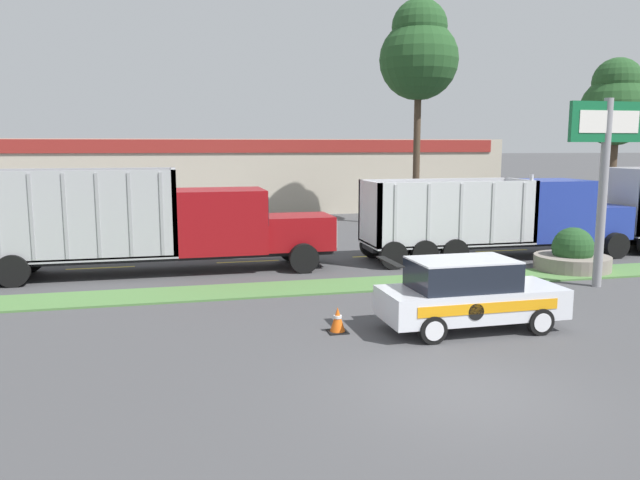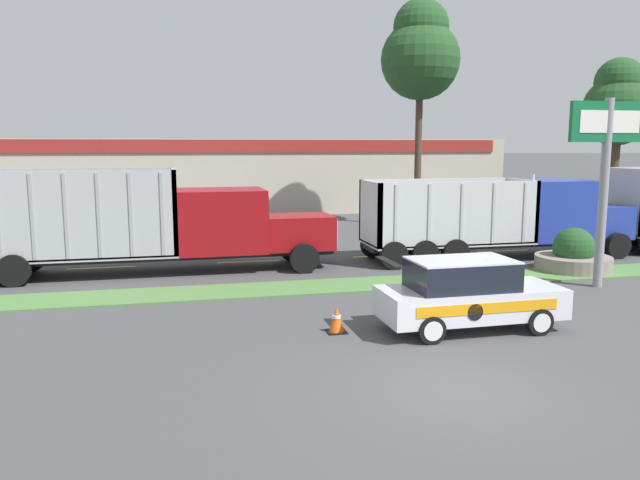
{
  "view_description": "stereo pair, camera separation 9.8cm",
  "coord_description": "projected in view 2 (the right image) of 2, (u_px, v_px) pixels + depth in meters",
  "views": [
    {
      "loc": [
        -5.04,
        -10.0,
        4.45
      ],
      "look_at": [
        -0.62,
        8.54,
        1.54
      ],
      "focal_mm": 35.0,
      "sensor_mm": 36.0,
      "label": 1
    },
    {
      "loc": [
        -4.95,
        -10.02,
        4.45
      ],
      "look_at": [
        -0.62,
        8.54,
        1.54
      ],
      "focal_mm": 35.0,
      "sensor_mm": 36.0,
      "label": 2
    }
  ],
  "objects": [
    {
      "name": "centre_line_3",
      "position": [
        101.0,
        268.0,
        22.82
      ],
      "size": [
        2.4,
        0.14,
        0.01
      ],
      "primitive_type": "cube",
      "color": "yellow",
      "rests_on": "ground_plane"
    },
    {
      "name": "store_building_backdrop",
      "position": [
        233.0,
        174.0,
        44.58
      ],
      "size": [
        35.93,
        12.1,
        4.83
      ],
      "color": "#BCB29E",
      "rests_on": "ground_plane"
    },
    {
      "name": "centre_line_7",
      "position": [
        613.0,
        246.0,
        27.66
      ],
      "size": [
        2.4,
        0.14,
        0.01
      ],
      "primitive_type": "cube",
      "color": "yellow",
      "rests_on": "ground_plane"
    },
    {
      "name": "grass_verge",
      "position": [
        338.0,
        286.0,
        19.75
      ],
      "size": [
        120.0,
        1.94,
        0.06
      ],
      "primitive_type": "cube",
      "color": "#517F42",
      "rests_on": "ground_plane"
    },
    {
      "name": "tree_behind_centre",
      "position": [
        618.0,
        105.0,
        38.04
      ],
      "size": [
        4.24,
        4.24,
        9.71
      ],
      "color": "#473828",
      "rests_on": "ground_plane"
    },
    {
      "name": "centre_line_6",
      "position": [
        503.0,
        251.0,
        26.45
      ],
      "size": [
        2.4,
        0.14,
        0.01
      ],
      "primitive_type": "cube",
      "color": "yellow",
      "rests_on": "ground_plane"
    },
    {
      "name": "rally_car",
      "position": [
        468.0,
        294.0,
        15.05
      ],
      "size": [
        4.45,
        1.93,
        1.78
      ],
      "color": "silver",
      "rests_on": "ground_plane"
    },
    {
      "name": "stone_planter",
      "position": [
        573.0,
        256.0,
        22.14
      ],
      "size": [
        2.63,
        2.63,
        1.57
      ],
      "color": "gray",
      "rests_on": "ground_plane"
    },
    {
      "name": "centre_line_5",
      "position": [
        382.0,
        256.0,
        25.24
      ],
      "size": [
        2.4,
        0.14,
        0.01
      ],
      "primitive_type": "cube",
      "color": "yellow",
      "rests_on": "ground_plane"
    },
    {
      "name": "store_sign_post",
      "position": [
        606.0,
        156.0,
        19.14
      ],
      "size": [
        2.6,
        0.28,
        5.86
      ],
      "color": "gray",
      "rests_on": "ground_plane"
    },
    {
      "name": "traffic_cone",
      "position": [
        337.0,
        320.0,
        14.91
      ],
      "size": [
        0.47,
        0.47,
        0.62
      ],
      "color": "black",
      "rests_on": "ground_plane"
    },
    {
      "name": "dump_truck_mid",
      "position": [
        523.0,
        219.0,
        24.76
      ],
      "size": [
        10.94,
        2.68,
        3.34
      ],
      "color": "black",
      "rests_on": "ground_plane"
    },
    {
      "name": "dump_truck_lead",
      "position": [
        183.0,
        227.0,
        21.88
      ],
      "size": [
        12.52,
        2.7,
        3.65
      ],
      "color": "black",
      "rests_on": "ground_plane"
    },
    {
      "name": "ground_plane",
      "position": [
        459.0,
        390.0,
        11.43
      ],
      "size": [
        600.0,
        600.0,
        0.0
      ],
      "primitive_type": "plane",
      "color": "#474749"
    },
    {
      "name": "tree_behind_left",
      "position": [
        420.0,
        53.0,
        33.34
      ],
      "size": [
        4.24,
        4.24,
        12.14
      ],
      "color": "#473828",
      "rests_on": "ground_plane"
    },
    {
      "name": "centre_line_4",
      "position": [
        249.0,
        261.0,
        24.03
      ],
      "size": [
        2.4,
        0.14,
        0.01
      ],
      "primitive_type": "cube",
      "color": "yellow",
      "rests_on": "ground_plane"
    }
  ]
}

